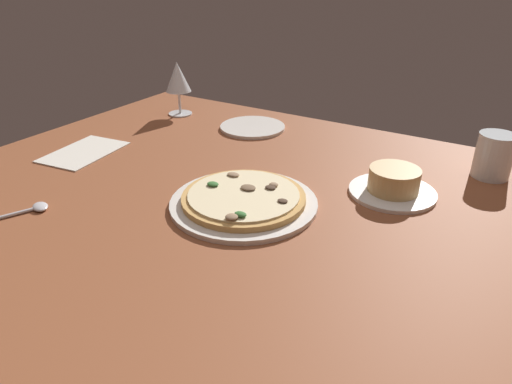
% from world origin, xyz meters
% --- Properties ---
extents(dining_table, '(1.50, 1.10, 0.04)m').
position_xyz_m(dining_table, '(0.00, 0.00, 0.02)').
color(dining_table, brown).
rests_on(dining_table, ground).
extents(pizza_main, '(0.29, 0.29, 0.03)m').
position_xyz_m(pizza_main, '(-0.04, -0.02, 0.05)').
color(pizza_main, silver).
rests_on(pizza_main, dining_table).
extents(ramekin_on_saucer, '(0.18, 0.18, 0.06)m').
position_xyz_m(ramekin_on_saucer, '(0.19, 0.18, 0.06)').
color(ramekin_on_saucer, white).
rests_on(ramekin_on_saucer, dining_table).
extents(wine_glass_far, '(0.08, 0.08, 0.16)m').
position_xyz_m(wine_glass_far, '(-0.53, 0.37, 0.15)').
color(wine_glass_far, silver).
rests_on(wine_glass_far, dining_table).
extents(water_glass, '(0.08, 0.08, 0.10)m').
position_xyz_m(water_glass, '(0.35, 0.38, 0.08)').
color(water_glass, silver).
rests_on(water_glass, dining_table).
extents(side_plate, '(0.18, 0.18, 0.01)m').
position_xyz_m(side_plate, '(-0.27, 0.37, 0.04)').
color(side_plate, silver).
rests_on(side_plate, dining_table).
extents(paper_menu, '(0.16, 0.21, 0.00)m').
position_xyz_m(paper_menu, '(-0.53, 0.00, 0.04)').
color(paper_menu, silver).
rests_on(paper_menu, dining_table).
extents(spoon, '(0.07, 0.11, 0.01)m').
position_xyz_m(spoon, '(-0.38, -0.25, 0.04)').
color(spoon, silver).
rests_on(spoon, dining_table).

